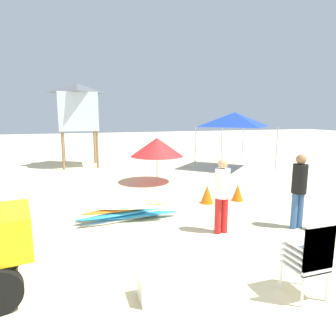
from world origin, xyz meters
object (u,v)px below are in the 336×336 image
(lifeguard_near_right, at_px, (222,191))
(lifeguard_tower, at_px, (78,107))
(lifeguard_far_right, at_px, (299,186))
(beach_umbrella_left, at_px, (157,147))
(stacked_plastic_chairs, at_px, (311,252))
(surfboard_pile, at_px, (127,213))
(traffic_cone_near, at_px, (207,194))
(popup_canopy, at_px, (234,119))
(traffic_cone_far, at_px, (238,192))
(cooler_box, at_px, (159,287))

(lifeguard_near_right, bearing_deg, lifeguard_tower, 104.58)
(lifeguard_far_right, height_order, beach_umbrella_left, beach_umbrella_left)
(stacked_plastic_chairs, distance_m, lifeguard_near_right, 2.52)
(surfboard_pile, distance_m, lifeguard_far_right, 4.02)
(beach_umbrella_left, relative_size, traffic_cone_near, 3.70)
(lifeguard_near_right, xyz_separation_m, beach_umbrella_left, (0.05, 5.16, 0.42))
(stacked_plastic_chairs, bearing_deg, lifeguard_far_right, 51.77)
(surfboard_pile, xyz_separation_m, popup_canopy, (6.18, 5.56, 2.14))
(popup_canopy, bearing_deg, traffic_cone_far, -118.92)
(stacked_plastic_chairs, height_order, surfboard_pile, stacked_plastic_chairs)
(stacked_plastic_chairs, bearing_deg, popup_canopy, 65.27)
(traffic_cone_near, distance_m, cooler_box, 4.74)
(lifeguard_far_right, height_order, traffic_cone_far, lifeguard_far_right)
(lifeguard_near_right, xyz_separation_m, lifeguard_far_right, (1.76, -0.29, 0.03))
(lifeguard_tower, height_order, beach_umbrella_left, lifeguard_tower)
(stacked_plastic_chairs, distance_m, traffic_cone_far, 4.88)
(lifeguard_far_right, distance_m, beach_umbrella_left, 5.72)
(lifeguard_tower, bearing_deg, stacked_plastic_chairs, -78.23)
(traffic_cone_near, bearing_deg, lifeguard_tower, 112.66)
(lifeguard_near_right, distance_m, cooler_box, 2.78)
(popup_canopy, relative_size, traffic_cone_far, 5.66)
(popup_canopy, distance_m, lifeguard_tower, 7.57)
(popup_canopy, xyz_separation_m, lifeguard_tower, (-6.95, 2.94, 0.60))
(surfboard_pile, bearing_deg, lifeguard_tower, 95.20)
(beach_umbrella_left, bearing_deg, stacked_plastic_chairs, -90.29)
(beach_umbrella_left, bearing_deg, traffic_cone_near, -78.32)
(traffic_cone_near, xyz_separation_m, traffic_cone_far, (0.98, -0.05, -0.02))
(lifeguard_tower, relative_size, traffic_cone_near, 7.54)
(surfboard_pile, relative_size, cooler_box, 4.55)
(lifeguard_far_right, relative_size, traffic_cone_far, 3.40)
(stacked_plastic_chairs, height_order, traffic_cone_near, stacked_plastic_chairs)
(popup_canopy, distance_m, cooler_box, 11.05)
(stacked_plastic_chairs, xyz_separation_m, traffic_cone_far, (1.65, 4.57, -0.45))
(lifeguard_tower, xyz_separation_m, traffic_cone_far, (4.24, -7.84, -2.68))
(traffic_cone_far, bearing_deg, surfboard_pile, -169.20)
(traffic_cone_far, bearing_deg, popup_canopy, 61.08)
(lifeguard_tower, bearing_deg, lifeguard_near_right, -75.42)
(traffic_cone_near, height_order, traffic_cone_far, traffic_cone_near)
(surfboard_pile, bearing_deg, traffic_cone_near, 15.91)
(beach_umbrella_left, relative_size, cooler_box, 3.54)
(traffic_cone_far, bearing_deg, lifeguard_tower, 118.39)
(lifeguard_near_right, relative_size, cooler_box, 2.92)
(stacked_plastic_chairs, xyz_separation_m, lifeguard_near_right, (-0.01, 2.51, 0.24))
(cooler_box, bearing_deg, surfboard_pile, 87.39)
(popup_canopy, bearing_deg, lifeguard_near_right, -122.11)
(surfboard_pile, distance_m, popup_canopy, 8.58)
(stacked_plastic_chairs, distance_m, surfboard_pile, 4.34)
(lifeguard_far_right, xyz_separation_m, cooler_box, (-3.71, -1.55, -0.80))
(lifeguard_far_right, height_order, traffic_cone_near, lifeguard_far_right)
(traffic_cone_near, xyz_separation_m, cooler_box, (-2.63, -3.94, -0.09))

